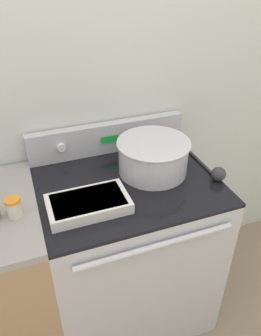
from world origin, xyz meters
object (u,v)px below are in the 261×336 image
(mixing_bowl, at_px, (153,155))
(casserole_dish, at_px, (88,203))
(spice_jar_orange_cap, at_px, (14,207))
(ladle, at_px, (216,172))

(mixing_bowl, height_order, casserole_dish, mixing_bowl)
(mixing_bowl, bearing_deg, spice_jar_orange_cap, -169.46)
(ladle, bearing_deg, spice_jar_orange_cap, 177.71)
(ladle, bearing_deg, casserole_dish, -179.16)
(mixing_bowl, relative_size, spice_jar_orange_cap, 4.14)
(spice_jar_orange_cap, bearing_deg, ladle, -2.29)
(mixing_bowl, distance_m, ladle, 0.30)
(ladle, distance_m, spice_jar_orange_cap, 0.89)
(casserole_dish, bearing_deg, ladle, 0.84)
(casserole_dish, height_order, ladle, ladle)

